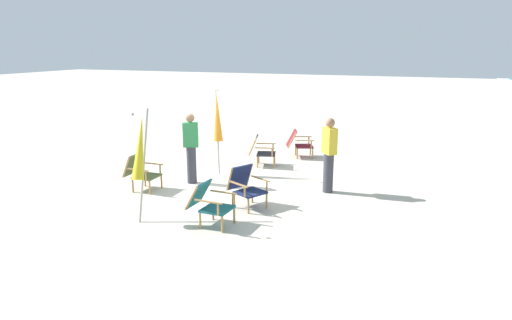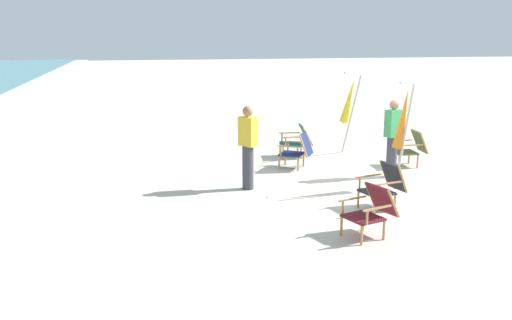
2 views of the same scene
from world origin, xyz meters
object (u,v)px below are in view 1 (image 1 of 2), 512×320
beach_chair_back_left (298,143)px  beach_chair_front_left (141,171)px  beach_chair_back_right (245,185)px  beach_chair_front_right (260,150)px  umbrella_furled_yellow (140,149)px  beach_chair_far_center (209,202)px  person_near_chairs (329,155)px  umbrella_furled_orange (217,118)px  person_by_waterline (191,148)px

beach_chair_back_left → beach_chair_front_left: bearing=-30.0°
beach_chair_back_left → beach_chair_back_right: beach_chair_back_right is taller
beach_chair_front_right → beach_chair_front_left: bearing=-30.7°
beach_chair_back_left → umbrella_furled_yellow: (5.60, -1.38, 0.88)m
beach_chair_back_right → umbrella_furled_yellow: 2.16m
beach_chair_far_center → beach_chair_front_right: (-4.21, -0.60, 0.01)m
person_near_chairs → beach_chair_back_right: bearing=-42.0°
beach_chair_front_right → umbrella_furled_yellow: umbrella_furled_yellow is taller
beach_chair_back_right → beach_chair_front_right: (-3.08, -0.83, -0.00)m
beach_chair_back_left → umbrella_furled_yellow: umbrella_furled_yellow is taller
beach_chair_front_right → umbrella_furled_orange: bearing=-34.0°
beach_chair_front_right → beach_chair_far_center: bearing=8.1°
beach_chair_far_center → beach_chair_front_left: 2.66m
beach_chair_far_center → person_near_chairs: (-2.61, 1.57, 0.42)m
beach_chair_front_right → person_near_chairs: 2.72m
beach_chair_back_left → beach_chair_front_right: bearing=-28.2°
beach_chair_front_right → person_by_waterline: bearing=-24.4°
beach_chair_back_right → beach_chair_front_left: 2.57m
umbrella_furled_yellow → person_by_waterline: (-2.27, -0.24, -0.47)m
beach_chair_back_right → person_near_chairs: bearing=138.0°
beach_chair_front_left → umbrella_furled_yellow: umbrella_furled_yellow is taller
beach_chair_back_right → umbrella_furled_orange: 2.71m
beach_chair_far_center → beach_chair_front_left: beach_chair_front_left is taller
beach_chair_far_center → umbrella_furled_orange: 3.54m
beach_chair_back_right → beach_chair_front_left: size_ratio=1.09×
umbrella_furled_orange → person_by_waterline: umbrella_furled_orange is taller
beach_chair_back_left → umbrella_furled_orange: size_ratio=0.43×
beach_chair_front_left → beach_chair_far_center: bearing=60.9°
beach_chair_far_center → person_near_chairs: 3.08m
beach_chair_front_left → umbrella_furled_orange: bearing=151.3°
beach_chair_back_right → umbrella_furled_orange: umbrella_furled_orange is taller
beach_chair_front_left → person_near_chairs: 4.14m
beach_chair_back_left → beach_chair_far_center: size_ratio=1.16×
beach_chair_back_left → umbrella_furled_orange: (2.35, -1.40, 0.96)m
beach_chair_back_left → umbrella_furled_orange: 2.90m
beach_chair_back_right → person_near_chairs: 2.03m
beach_chair_back_right → person_by_waterline: (-1.02, -1.77, 0.41)m
umbrella_furled_orange → person_near_chairs: umbrella_furled_orange is taller
umbrella_furled_orange → person_near_chairs: bearing=79.7°
beach_chair_back_left → person_by_waterline: 3.73m
person_near_chairs → umbrella_furled_yellow: bearing=-46.3°
beach_chair_far_center → umbrella_furled_yellow: 1.57m
beach_chair_front_left → person_near_chairs: bearing=108.7°
beach_chair_front_right → person_near_chairs: bearing=53.7°
umbrella_furled_yellow → person_by_waterline: bearing=-174.0°
beach_chair_back_right → person_by_waterline: bearing=-120.0°
umbrella_furled_orange → umbrella_furled_yellow: umbrella_furled_orange is taller
beach_chair_back_left → beach_chair_far_center: beach_chair_back_left is taller
beach_chair_far_center → umbrella_furled_orange: bearing=-157.2°
umbrella_furled_yellow → beach_chair_back_left: bearing=166.2°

